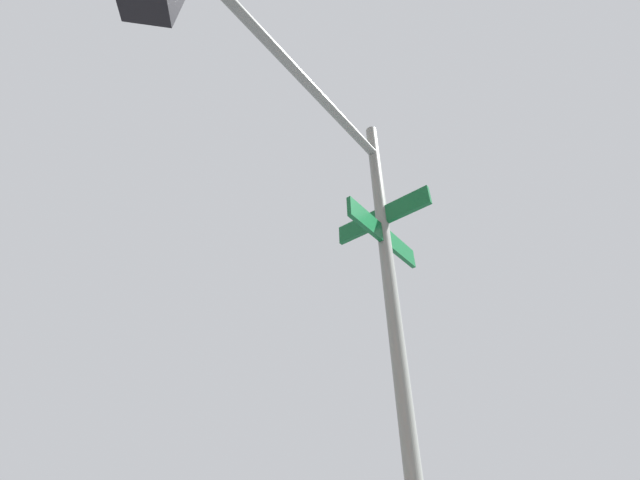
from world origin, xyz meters
name	(u,v)px	position (x,y,z in m)	size (l,w,h in m)	color
traffic_signal_near	(298,165)	(-6.57, -5.96, 3.62)	(2.45, 2.23, 5.13)	slate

